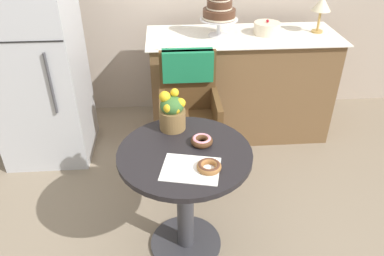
% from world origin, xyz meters
% --- Properties ---
extents(ground_plane, '(8.00, 8.00, 0.00)m').
position_xyz_m(ground_plane, '(0.00, 0.00, 0.00)').
color(ground_plane, gray).
extents(cafe_table, '(0.72, 0.72, 0.72)m').
position_xyz_m(cafe_table, '(0.00, 0.00, 0.51)').
color(cafe_table, black).
rests_on(cafe_table, ground).
extents(wicker_chair, '(0.42, 0.45, 0.95)m').
position_xyz_m(wicker_chair, '(0.07, 0.76, 0.64)').
color(wicker_chair, brown).
rests_on(wicker_chair, ground).
extents(paper_napkin, '(0.33, 0.28, 0.00)m').
position_xyz_m(paper_napkin, '(0.02, -0.15, 0.72)').
color(paper_napkin, white).
rests_on(paper_napkin, cafe_table).
extents(donut_front, '(0.12, 0.12, 0.04)m').
position_xyz_m(donut_front, '(0.10, 0.06, 0.74)').
color(donut_front, '#4C2D19').
rests_on(donut_front, cafe_table).
extents(donut_mid, '(0.12, 0.12, 0.03)m').
position_xyz_m(donut_mid, '(0.11, -0.16, 0.74)').
color(donut_mid, '#936033').
rests_on(donut_mid, cafe_table).
extents(flower_vase, '(0.15, 0.15, 0.24)m').
position_xyz_m(flower_vase, '(-0.06, 0.24, 0.83)').
color(flower_vase, brown).
rests_on(flower_vase, cafe_table).
extents(display_counter, '(1.56, 0.62, 0.90)m').
position_xyz_m(display_counter, '(0.55, 1.30, 0.45)').
color(display_counter, brown).
rests_on(display_counter, ground).
extents(tiered_cake_stand, '(0.30, 0.30, 0.33)m').
position_xyz_m(tiered_cake_stand, '(0.35, 1.30, 1.10)').
color(tiered_cake_stand, silver).
rests_on(tiered_cake_stand, display_counter).
extents(round_layer_cake, '(0.21, 0.21, 0.12)m').
position_xyz_m(round_layer_cake, '(0.74, 1.32, 0.95)').
color(round_layer_cake, beige).
rests_on(round_layer_cake, display_counter).
extents(table_lamp, '(0.15, 0.15, 0.28)m').
position_xyz_m(table_lamp, '(1.17, 1.33, 1.12)').
color(table_lamp, '#B28C47').
rests_on(table_lamp, display_counter).
extents(refrigerator, '(0.64, 0.63, 1.70)m').
position_xyz_m(refrigerator, '(-1.05, 1.10, 0.85)').
color(refrigerator, '#B7BABF').
rests_on(refrigerator, ground).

